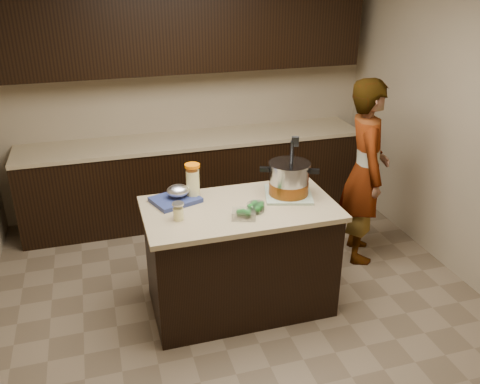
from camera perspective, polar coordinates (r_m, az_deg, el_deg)
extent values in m
plane|color=brown|center=(4.31, 0.00, -12.44)|extent=(4.00, 4.00, 0.00)
cube|color=tan|center=(5.53, -6.03, 11.42)|extent=(4.00, 0.04, 2.70)
cube|color=tan|center=(2.05, 16.65, -13.99)|extent=(4.00, 0.04, 2.70)
cube|color=tan|center=(4.62, 24.71, 6.67)|extent=(0.04, 4.00, 2.70)
cube|color=black|center=(5.54, -5.02, 1.44)|extent=(3.60, 0.60, 0.86)
cube|color=tan|center=(5.38, -5.19, 5.86)|extent=(3.60, 0.63, 0.04)
cube|color=black|center=(5.25, -5.93, 17.39)|extent=(3.60, 0.35, 0.75)
cube|color=black|center=(4.07, 0.00, -7.59)|extent=(1.40, 0.75, 0.86)
cube|color=tan|center=(3.85, 0.00, -1.90)|extent=(1.46, 0.81, 0.04)
cube|color=#5B7E55|center=(4.02, 5.45, -0.28)|extent=(0.45, 0.45, 0.02)
cylinder|color=#B7B7BC|center=(3.97, 5.52, 1.42)|extent=(0.40, 0.40, 0.24)
cylinder|color=brown|center=(4.00, 5.48, 0.49)|extent=(0.41, 0.41, 0.10)
cylinder|color=#B7B7BC|center=(3.92, 5.60, 3.15)|extent=(0.43, 0.43, 0.02)
cube|color=black|center=(3.95, 2.79, 2.56)|extent=(0.09, 0.06, 0.03)
cube|color=black|center=(3.95, 8.35, 2.32)|extent=(0.09, 0.06, 0.03)
cylinder|color=black|center=(3.87, 5.82, 3.92)|extent=(0.07, 0.13, 0.30)
cylinder|color=#F6EA96|center=(3.93, -5.30, 0.82)|extent=(0.12, 0.12, 0.23)
cylinder|color=white|center=(3.93, -5.31, 1.02)|extent=(0.13, 0.13, 0.26)
cylinder|color=orange|center=(3.88, -5.39, 2.93)|extent=(0.13, 0.13, 0.02)
cylinder|color=#F6EA96|center=(3.65, -6.92, -2.44)|extent=(0.09, 0.09, 0.09)
cylinder|color=white|center=(3.65, -6.93, -2.26)|extent=(0.10, 0.10, 0.12)
cylinder|color=silver|center=(3.62, -6.99, -1.26)|extent=(0.10, 0.10, 0.02)
cylinder|color=silver|center=(3.75, 1.75, -1.77)|extent=(0.16, 0.16, 0.06)
cylinder|color=silver|center=(3.79, 1.93, -1.53)|extent=(0.14, 0.14, 0.05)
cube|color=silver|center=(3.65, 0.43, -2.50)|extent=(0.20, 0.17, 0.06)
cube|color=navy|center=(3.93, -7.26, -0.87)|extent=(0.41, 0.37, 0.03)
ellipsoid|color=silver|center=(3.91, -6.98, 0.03)|extent=(0.17, 0.14, 0.10)
imported|color=gray|center=(4.73, 13.90, 2.19)|extent=(0.58, 0.72, 1.70)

